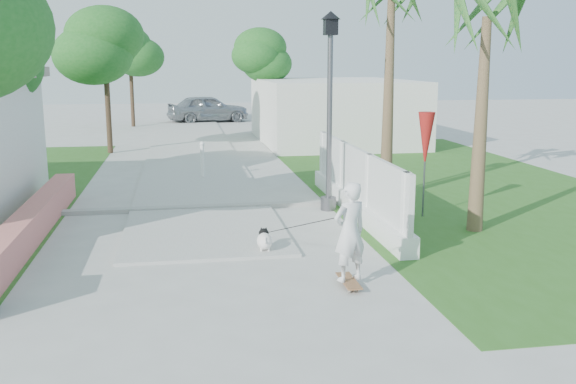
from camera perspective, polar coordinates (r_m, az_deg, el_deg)
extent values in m
plane|color=#B7B7B2|center=(9.21, -6.36, -9.98)|extent=(90.00, 90.00, 0.00)
cube|color=#B7B7B2|center=(28.76, -8.75, 4.76)|extent=(3.20, 36.00, 0.06)
cube|color=#999993|center=(14.94, -7.74, -1.38)|extent=(6.50, 0.25, 0.10)
cube|color=#2E5E1D|center=(18.46, 14.28, 0.70)|extent=(8.00, 20.00, 0.01)
cube|color=#CC7168|center=(13.24, -21.88, -2.69)|extent=(0.45, 8.00, 0.60)
cube|color=white|center=(14.44, 5.99, -1.18)|extent=(0.35, 7.00, 0.40)
cube|color=white|center=(14.30, 6.06, 1.76)|extent=(0.10, 7.00, 1.10)
cube|color=white|center=(11.35, 10.38, -1.97)|extent=(0.14, 0.14, 1.50)
cube|color=white|center=(13.39, 7.19, 0.19)|extent=(0.14, 0.14, 1.50)
cube|color=white|center=(15.47, 4.85, 1.77)|extent=(0.14, 0.14, 1.50)
cube|color=white|center=(17.39, 3.20, 2.88)|extent=(0.14, 0.14, 1.50)
cube|color=silver|center=(27.41, 3.99, 7.21)|extent=(6.00, 8.00, 2.60)
cylinder|color=#59595E|center=(14.80, 3.61, -1.02)|extent=(0.36, 0.36, 0.30)
cylinder|color=#59595E|center=(14.51, 3.70, 6.12)|extent=(0.12, 0.12, 4.00)
cube|color=black|center=(14.47, 3.81, 14.43)|extent=(0.28, 0.28, 0.35)
cone|color=black|center=(14.48, 3.82, 15.42)|extent=(0.44, 0.44, 0.18)
cylinder|color=white|center=(18.79, -7.61, 2.68)|extent=(0.12, 0.12, 1.00)
sphere|color=white|center=(18.72, -7.65, 4.25)|extent=(0.14, 0.14, 0.14)
cylinder|color=#59595E|center=(14.27, 12.03, 1.75)|extent=(0.04, 0.04, 2.00)
cone|color=#A61D17|center=(14.17, 12.15, 4.54)|extent=(0.36, 0.36, 1.20)
cylinder|color=#4C3826|center=(24.73, -15.74, 7.79)|extent=(0.20, 0.20, 3.85)
ellipsoid|color=#195A1C|center=(24.69, -15.95, 11.61)|extent=(3.40, 3.40, 2.55)
ellipsoid|color=#195A1C|center=(24.48, -15.57, 12.45)|extent=(2.89, 2.89, 2.18)
ellipsoid|color=#195A1C|center=(24.93, -16.46, 13.19)|extent=(2.55, 2.55, 1.90)
cylinder|color=#4C3826|center=(28.84, -2.42, 8.33)|extent=(0.20, 0.20, 3.50)
ellipsoid|color=#195A1C|center=(28.79, -2.45, 11.32)|extent=(3.00, 3.00, 2.25)
ellipsoid|color=#195A1C|center=(28.62, -2.00, 12.02)|extent=(2.55, 2.55, 1.92)
ellipsoid|color=#195A1C|center=(28.97, -2.91, 12.70)|extent=(2.25, 2.25, 1.68)
cylinder|color=#4C3826|center=(34.67, -13.72, 8.85)|extent=(0.20, 0.20, 3.85)
ellipsoid|color=#195A1C|center=(34.64, -13.86, 11.58)|extent=(3.20, 3.20, 2.40)
ellipsoid|color=#195A1C|center=(34.43, -13.57, 12.17)|extent=(2.72, 2.72, 2.05)
ellipsoid|color=#195A1C|center=(34.87, -14.23, 12.71)|extent=(2.40, 2.40, 1.79)
cone|color=brown|center=(15.91, 8.91, 7.93)|extent=(0.32, 0.32, 4.80)
cone|color=brown|center=(13.19, 16.74, 5.55)|extent=(0.32, 0.32, 4.20)
cube|color=brown|center=(9.90, 5.42, -7.86)|extent=(0.49, 0.82, 0.02)
imported|color=silver|center=(9.67, 5.51, -3.54)|extent=(0.65, 0.54, 1.53)
cylinder|color=gray|center=(9.64, 5.45, -8.75)|extent=(0.03, 0.06, 0.06)
cylinder|color=gray|center=(9.68, 6.27, -8.69)|extent=(0.03, 0.06, 0.06)
cylinder|color=gray|center=(10.16, 4.61, -7.66)|extent=(0.03, 0.06, 0.06)
cylinder|color=gray|center=(10.20, 5.39, -7.61)|extent=(0.03, 0.06, 0.06)
ellipsoid|color=white|center=(11.48, -2.10, -4.39)|extent=(0.30, 0.47, 0.29)
sphere|color=black|center=(11.67, -2.17, -3.69)|extent=(0.18, 0.18, 0.18)
sphere|color=white|center=(11.76, -2.20, -3.68)|extent=(0.09, 0.09, 0.09)
cone|color=black|center=(11.64, -2.39, -3.28)|extent=(0.05, 0.05, 0.06)
cone|color=black|center=(11.65, -1.96, -3.27)|extent=(0.05, 0.05, 0.06)
cylinder|color=white|center=(11.62, -2.45, -4.96)|extent=(0.04, 0.04, 0.13)
cylinder|color=white|center=(11.63, -1.81, -4.95)|extent=(0.04, 0.04, 0.13)
cylinder|color=white|center=(11.42, -2.38, -5.27)|extent=(0.04, 0.04, 0.13)
cylinder|color=white|center=(11.43, -1.73, -5.25)|extent=(0.04, 0.04, 0.13)
cylinder|color=white|center=(11.25, -2.03, -4.32)|extent=(0.03, 0.11, 0.11)
imported|color=#A5A7AD|center=(36.53, -7.12, 7.38)|extent=(4.74, 2.68, 1.52)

